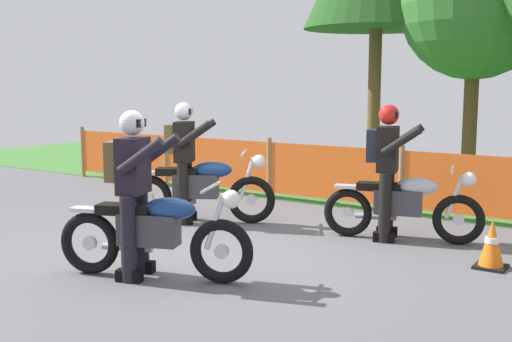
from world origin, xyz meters
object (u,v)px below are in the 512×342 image
at_px(rider_lead, 133,184).
at_px(rider_trailing, 184,155).
at_px(motorcycle_trailing, 201,188).
at_px(traffic_cone, 492,244).
at_px(rider_third, 387,164).
at_px(motorcycle_lead, 155,233).
at_px(motorcycle_third, 403,205).

xyz_separation_m(rider_lead, rider_trailing, (-1.23, 2.22, 0.00)).
distance_m(motorcycle_trailing, rider_lead, 2.59).
distance_m(motorcycle_trailing, traffic_cone, 3.96).
distance_m(rider_lead, rider_trailing, 2.54).
bearing_deg(rider_third, rider_lead, -133.18).
bearing_deg(rider_lead, traffic_cone, 17.70).
bearing_deg(rider_trailing, motorcycle_trailing, 0.51).
bearing_deg(motorcycle_lead, motorcycle_trailing, 97.88).
bearing_deg(rider_trailing, motorcycle_lead, -85.33).
bearing_deg(motorcycle_lead, traffic_cone, 18.77).
bearing_deg(motorcycle_lead, rider_third, 44.35).
distance_m(motorcycle_lead, motorcycle_trailing, 2.57).
distance_m(motorcycle_third, rider_lead, 3.44).
height_order(rider_lead, rider_third, same).
xyz_separation_m(rider_trailing, rider_third, (2.73, 0.67, 0.00)).
height_order(motorcycle_third, rider_lead, rider_lead).
bearing_deg(rider_lead, motorcycle_third, 39.02).
relative_size(rider_lead, traffic_cone, 3.19).
height_order(motorcycle_trailing, motorcycle_third, motorcycle_trailing).
bearing_deg(rider_lead, motorcycle_trailing, 92.90).
bearing_deg(rider_third, motorcycle_trailing, 176.57).
relative_size(motorcycle_third, rider_lead, 1.14).
xyz_separation_m(rider_lead, traffic_cone, (2.92, 2.34, -0.69)).
bearing_deg(motorcycle_lead, motorcycle_third, 41.48).
relative_size(motorcycle_third, traffic_cone, 3.63).
bearing_deg(motorcycle_third, motorcycle_lead, -133.33).
distance_m(motorcycle_lead, traffic_cone, 3.54).
xyz_separation_m(motorcycle_trailing, rider_lead, (1.03, -2.33, 0.46)).
bearing_deg(motorcycle_third, rider_lead, -135.79).
relative_size(motorcycle_trailing, rider_trailing, 1.13).
xyz_separation_m(motorcycle_trailing, traffic_cone, (3.95, 0.00, -0.23)).
height_order(motorcycle_third, rider_third, rider_third).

